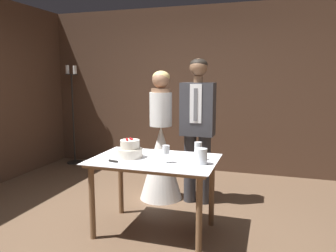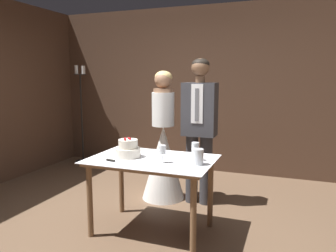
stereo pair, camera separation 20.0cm
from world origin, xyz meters
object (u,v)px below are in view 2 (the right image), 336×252
(cake_knife, at_px, (116,162))
(groom, at_px, (199,124))
(hurricane_candle, at_px, (198,157))
(cake_table, at_px, (152,168))
(wine_glass_middle, at_px, (162,150))
(bride, at_px, (163,152))
(wine_glass_near, at_px, (195,148))
(candle_stand, at_px, (82,117))
(tiered_cake, at_px, (128,149))

(cake_knife, bearing_deg, groom, 79.12)
(hurricane_candle, bearing_deg, cake_table, 173.62)
(wine_glass_middle, distance_m, bride, 1.11)
(cake_knife, relative_size, wine_glass_near, 2.19)
(hurricane_candle, xyz_separation_m, groom, (-0.24, 0.96, 0.17))
(cake_knife, xyz_separation_m, candle_stand, (-2.01, 2.32, 0.07))
(hurricane_candle, bearing_deg, wine_glass_middle, -171.18)
(tiered_cake, distance_m, cake_knife, 0.24)
(cake_table, xyz_separation_m, cake_knife, (-0.26, -0.25, 0.10))
(cake_knife, bearing_deg, tiered_cake, 99.64)
(cake_table, height_order, tiered_cake, tiered_cake)
(wine_glass_middle, bearing_deg, groom, 85.40)
(cake_knife, xyz_separation_m, bride, (0.02, 1.15, -0.16))
(cake_table, bearing_deg, cake_knife, -136.29)
(candle_stand, bearing_deg, bride, -29.75)
(tiered_cake, relative_size, candle_stand, 0.14)
(wine_glass_middle, xyz_separation_m, bride, (-0.39, 1.01, -0.27))
(groom, bearing_deg, wine_glass_near, -77.37)
(wine_glass_middle, xyz_separation_m, candle_stand, (-2.43, 2.17, -0.04))
(candle_stand, bearing_deg, wine_glass_middle, -41.81)
(wine_glass_middle, xyz_separation_m, hurricane_candle, (0.33, 0.05, -0.05))
(wine_glass_middle, relative_size, groom, 0.09)
(tiered_cake, xyz_separation_m, wine_glass_near, (0.67, 0.10, 0.04))
(wine_glass_near, height_order, candle_stand, candle_stand)
(cake_knife, distance_m, candle_stand, 3.07)
(cake_table, relative_size, bride, 0.75)
(cake_table, height_order, wine_glass_near, wine_glass_near)
(cake_knife, bearing_deg, bride, 101.15)
(cake_table, relative_size, wine_glass_near, 6.89)
(tiered_cake, distance_m, candle_stand, 2.91)
(cake_knife, xyz_separation_m, groom, (0.49, 1.15, 0.23))
(groom, bearing_deg, cake_knife, -113.25)
(wine_glass_near, relative_size, candle_stand, 0.10)
(tiered_cake, relative_size, wine_glass_near, 1.41)
(hurricane_candle, relative_size, bride, 0.09)
(cake_table, height_order, groom, groom)
(cake_table, bearing_deg, tiered_cake, -175.57)
(tiered_cake, bearing_deg, candle_stand, 134.15)
(groom, bearing_deg, wine_glass_middle, -94.60)
(wine_glass_near, xyz_separation_m, bride, (-0.65, 0.82, -0.27))
(wine_glass_near, relative_size, groom, 0.10)
(tiered_cake, bearing_deg, cake_knife, -92.73)
(cake_knife, height_order, wine_glass_near, wine_glass_near)
(bride, height_order, groom, groom)
(cake_table, bearing_deg, groom, 75.41)
(wine_glass_near, bearing_deg, cake_knife, -153.98)
(wine_glass_near, xyz_separation_m, candle_stand, (-2.69, 1.98, -0.04))
(cake_table, xyz_separation_m, tiered_cake, (-0.25, -0.02, 0.17))
(cake_knife, bearing_deg, wine_glass_middle, 31.53)
(bride, distance_m, groom, 0.61)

